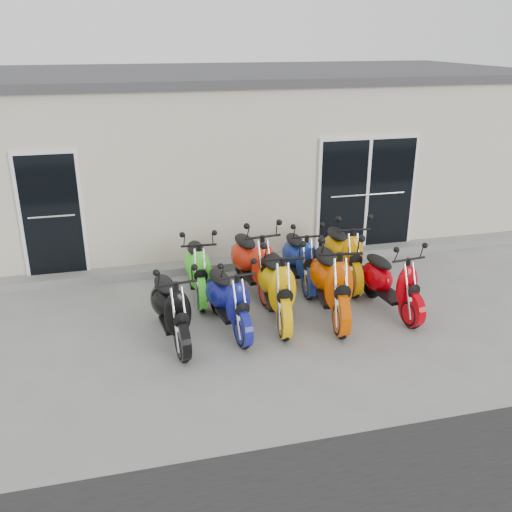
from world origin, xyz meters
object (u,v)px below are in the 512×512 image
object	(u,v)px
scooter_front_black	(171,299)
scooter_front_blue	(228,291)
scooter_back_blue	(300,251)
scooter_back_green	(197,260)
scooter_back_red	(253,253)
scooter_front_orange_a	(277,276)
scooter_front_orange_b	(331,272)
scooter_back_yellow	(344,246)
scooter_front_red	(392,274)

from	to	relation	value
scooter_front_black	scooter_front_blue	xyz separation A→B (m)	(0.84, 0.12, -0.03)
scooter_back_blue	scooter_back_green	bearing A→B (deg)	-176.73
scooter_front_black	scooter_back_red	size ratio (longest dim) A/B	0.93
scooter_front_orange_a	scooter_front_orange_b	world-z (taller)	scooter_front_orange_b
scooter_back_green	scooter_back_yellow	bearing A→B (deg)	2.27
scooter_back_green	scooter_back_blue	world-z (taller)	scooter_back_green
scooter_back_red	scooter_back_blue	xyz separation A→B (m)	(0.85, 0.09, -0.07)
scooter_front_red	scooter_back_green	size ratio (longest dim) A/B	0.98
scooter_front_orange_a	scooter_front_red	world-z (taller)	scooter_front_orange_a
scooter_front_red	scooter_back_green	xyz separation A→B (m)	(-2.82, 1.29, 0.01)
scooter_front_orange_a	scooter_front_black	bearing A→B (deg)	-163.64
scooter_front_black	scooter_front_orange_b	size ratio (longest dim) A/B	0.88
scooter_front_black	scooter_front_orange_b	distance (m)	2.45
scooter_front_black	scooter_back_green	size ratio (longest dim) A/B	1.02
scooter_front_black	scooter_back_blue	distance (m)	2.74
scooter_back_red	scooter_back_green	bearing A→B (deg)	168.92
scooter_front_blue	scooter_back_red	distance (m)	1.37
scooter_front_black	scooter_back_yellow	size ratio (longest dim) A/B	0.95
scooter_front_red	scooter_back_blue	world-z (taller)	same
scooter_front_orange_a	scooter_back_red	size ratio (longest dim) A/B	1.02
scooter_front_orange_a	scooter_back_yellow	world-z (taller)	scooter_front_orange_a
scooter_back_red	scooter_back_yellow	xyz separation A→B (m)	(1.61, 0.02, -0.01)
scooter_back_red	scooter_back_blue	world-z (taller)	scooter_back_red
scooter_back_yellow	scooter_front_orange_b	bearing A→B (deg)	-115.83
scooter_front_red	scooter_back_yellow	size ratio (longest dim) A/B	0.92
scooter_front_orange_a	scooter_back_yellow	distance (m)	1.82
scooter_back_yellow	scooter_front_orange_a	bearing A→B (deg)	-140.86
scooter_front_blue	scooter_front_orange_b	world-z (taller)	scooter_front_orange_b
scooter_front_blue	scooter_front_red	size ratio (longest dim) A/B	0.99
scooter_front_blue	scooter_back_blue	distance (m)	1.98
scooter_front_black	scooter_front_orange_a	size ratio (longest dim) A/B	0.91
scooter_back_blue	scooter_back_red	bearing A→B (deg)	-170.93
scooter_front_blue	scooter_back_red	size ratio (longest dim) A/B	0.89
scooter_front_orange_a	scooter_front_blue	bearing A→B (deg)	-161.78
scooter_front_blue	scooter_front_orange_b	bearing A→B (deg)	-6.67
scooter_back_red	scooter_back_yellow	distance (m)	1.61
scooter_front_black	scooter_back_yellow	distance (m)	3.39
scooter_back_yellow	scooter_front_black	bearing A→B (deg)	-152.57
scooter_front_black	scooter_back_green	xyz separation A→B (m)	(0.59, 1.39, -0.01)
scooter_front_orange_b	scooter_front_orange_a	bearing A→B (deg)	-179.84
scooter_back_green	scooter_back_yellow	xyz separation A→B (m)	(2.53, -0.06, 0.04)
scooter_front_blue	scooter_front_red	world-z (taller)	scooter_front_red
scooter_front_blue	scooter_front_orange_b	size ratio (longest dim) A/B	0.84
scooter_front_black	scooter_back_blue	bearing A→B (deg)	24.00
scooter_back_green	scooter_back_yellow	size ratio (longest dim) A/B	0.94
scooter_front_red	scooter_front_blue	bearing A→B (deg)	172.95
scooter_front_orange_b	scooter_back_green	world-z (taller)	scooter_front_orange_b
scooter_front_orange_b	scooter_back_yellow	xyz separation A→B (m)	(0.67, 1.16, -0.06)
scooter_back_blue	scooter_back_yellow	xyz separation A→B (m)	(0.76, -0.07, 0.05)
scooter_front_orange_b	scooter_back_blue	world-z (taller)	scooter_front_orange_b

